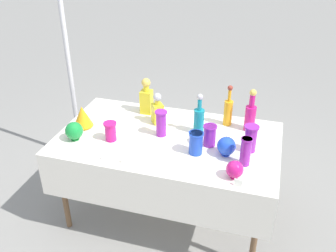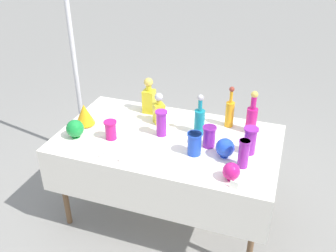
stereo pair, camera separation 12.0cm
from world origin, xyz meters
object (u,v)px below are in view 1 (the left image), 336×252
at_px(tall_bottle_2, 250,115).
at_px(square_decanter_0, 157,110).
at_px(slender_vase_5, 161,123).
at_px(tall_bottle_1, 199,119).
at_px(slender_vase_0, 246,151).
at_px(slender_vase_2, 210,135).
at_px(round_bowl_0, 226,146).
at_px(tall_bottle_0, 228,110).
at_px(canopy_pole, 70,71).
at_px(cardboard_box_behind_left, 177,140).
at_px(slender_vase_4, 196,142).
at_px(slender_vase_3, 110,131).
at_px(fluted_vase_0, 83,116).
at_px(square_decanter_1, 146,98).
at_px(round_bowl_1, 74,131).
at_px(round_bowl_2, 235,169).
at_px(slender_vase_1, 251,138).

relative_size(tall_bottle_2, square_decanter_0, 1.31).
xyz_separation_m(square_decanter_0, slender_vase_5, (0.09, -0.18, -0.01)).
xyz_separation_m(tall_bottle_1, slender_vase_0, (0.39, -0.33, -0.01)).
height_order(slender_vase_2, round_bowl_0, slender_vase_2).
distance_m(tall_bottle_0, canopy_pole, 1.53).
bearing_deg(cardboard_box_behind_left, tall_bottle_0, -43.41).
bearing_deg(round_bowl_0, canopy_pole, 157.33).
distance_m(tall_bottle_0, slender_vase_4, 0.50).
height_order(slender_vase_3, fluted_vase_0, fluted_vase_0).
xyz_separation_m(slender_vase_4, canopy_pole, (-1.36, 0.69, 0.12)).
height_order(slender_vase_0, round_bowl_0, slender_vase_0).
distance_m(slender_vase_2, round_bowl_0, 0.17).
relative_size(square_decanter_1, round_bowl_1, 2.19).
height_order(fluted_vase_0, round_bowl_1, fluted_vase_0).
bearing_deg(canopy_pole, slender_vase_2, -21.39).
xyz_separation_m(round_bowl_2, canopy_pole, (-1.67, 0.90, 0.15)).
height_order(tall_bottle_0, tall_bottle_2, tall_bottle_2).
xyz_separation_m(tall_bottle_1, slender_vase_3, (-0.61, -0.30, -0.04)).
bearing_deg(square_decanter_1, fluted_vase_0, -137.17).
distance_m(fluted_vase_0, round_bowl_0, 1.16).
distance_m(tall_bottle_1, canopy_pole, 1.39).
height_order(tall_bottle_1, round_bowl_0, tall_bottle_1).
relative_size(slender_vase_3, canopy_pole, 0.06).
relative_size(tall_bottle_1, slender_vase_1, 1.63).
xyz_separation_m(slender_vase_3, cardboard_box_behind_left, (0.24, 1.02, -0.65)).
xyz_separation_m(tall_bottle_2, fluted_vase_0, (-1.27, -0.32, -0.04)).
bearing_deg(round_bowl_1, round_bowl_0, 5.83).
bearing_deg(fluted_vase_0, square_decanter_0, 22.41).
distance_m(square_decanter_1, canopy_pole, 0.85).
height_order(slender_vase_3, round_bowl_2, slender_vase_3).
height_order(slender_vase_1, round_bowl_1, slender_vase_1).
height_order(tall_bottle_2, slender_vase_3, tall_bottle_2).
bearing_deg(tall_bottle_2, fluted_vase_0, -165.75).
bearing_deg(canopy_pole, round_bowl_0, -22.67).
xyz_separation_m(round_bowl_0, cardboard_box_behind_left, (-0.62, 0.97, -0.64)).
relative_size(tall_bottle_2, square_decanter_1, 1.11).
bearing_deg(slender_vase_3, tall_bottle_0, 31.13).
relative_size(round_bowl_1, canopy_pole, 0.06).
bearing_deg(tall_bottle_0, slender_vase_4, -107.83).
relative_size(slender_vase_3, slender_vase_5, 0.72).
relative_size(tall_bottle_1, square_decanter_0, 1.25).
xyz_separation_m(fluted_vase_0, round_bowl_2, (1.25, -0.32, -0.03)).
relative_size(slender_vase_3, round_bowl_0, 1.05).
xyz_separation_m(slender_vase_1, slender_vase_5, (-0.67, 0.03, 0.00)).
bearing_deg(tall_bottle_2, tall_bottle_0, 168.23).
distance_m(tall_bottle_2, square_decanter_1, 0.87).
distance_m(slender_vase_5, round_bowl_2, 0.72).
relative_size(slender_vase_3, cardboard_box_behind_left, 0.24).
distance_m(tall_bottle_0, slender_vase_2, 0.36).
relative_size(tall_bottle_0, canopy_pole, 0.14).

